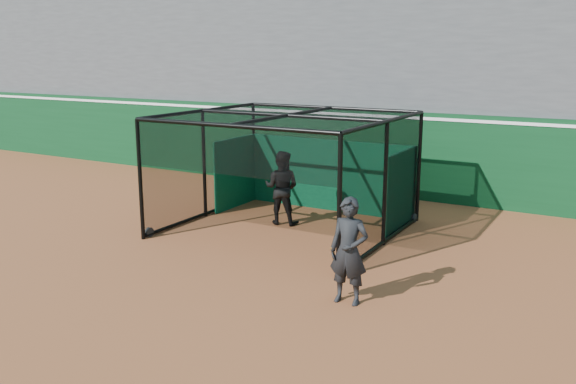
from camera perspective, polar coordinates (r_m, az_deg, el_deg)
The scene contains 6 objects.
ground at distance 11.23m, azimuth -6.76°, elevation -8.76°, with size 120.00×120.00×0.00m, color brown.
outfield_wall at distance 18.20m, azimuth 9.29°, elevation 3.73°, with size 50.00×0.50×2.50m.
grandstand at distance 21.55m, azimuth 13.27°, elevation 13.47°, with size 50.00×7.85×8.95m.
batting_cage at distance 14.33m, azimuth -0.05°, elevation 1.74°, with size 4.97×4.72×2.72m.
batter at distance 14.91m, azimuth -0.60°, elevation 0.41°, with size 0.88×0.69×1.81m, color black.
on_deck_player at distance 10.22m, azimuth 5.71°, elevation -5.53°, with size 0.69×0.47×1.82m.
Camera 1 is at (6.30, -8.33, 4.12)m, focal length 38.00 mm.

